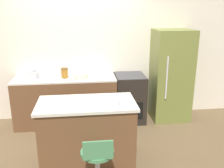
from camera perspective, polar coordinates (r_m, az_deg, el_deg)
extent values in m
plane|color=brown|center=(4.72, -6.92, -10.28)|extent=(14.00, 14.00, 0.00)
cube|color=silver|center=(4.95, -7.48, 6.94)|extent=(8.00, 0.06, 2.60)
cube|color=brown|center=(4.86, -10.45, -3.91)|extent=(1.88, 0.63, 0.89)
cube|color=beige|center=(4.72, -10.74, 1.29)|extent=(1.88, 0.63, 0.03)
cube|color=#9EA3A8|center=(4.75, -14.71, 1.37)|extent=(0.44, 0.35, 0.01)
cube|color=brown|center=(3.65, -5.65, -11.20)|extent=(1.30, 0.65, 0.88)
cube|color=beige|center=(3.45, -5.87, -4.49)|extent=(1.35, 0.69, 0.04)
cube|color=black|center=(4.92, 4.01, -3.19)|extent=(0.56, 0.63, 0.92)
cube|color=black|center=(4.68, 4.70, -6.13)|extent=(0.40, 0.01, 0.32)
cube|color=#333338|center=(4.78, 4.12, 2.01)|extent=(0.54, 0.60, 0.01)
cube|color=olive|center=(5.01, 13.31, 1.89)|extent=(0.72, 0.62, 1.77)
cube|color=silver|center=(4.64, 12.39, 1.31)|extent=(0.02, 0.02, 0.80)
cylinder|color=#478456|center=(3.07, -3.38, -15.33)|extent=(0.40, 0.40, 0.04)
cube|color=#478456|center=(2.86, -3.21, -14.90)|extent=(0.34, 0.02, 0.23)
cylinder|color=silver|center=(4.75, -17.50, 1.98)|extent=(0.20, 0.20, 0.13)
sphere|color=silver|center=(4.73, -17.61, 3.12)|extent=(0.11, 0.11, 0.11)
cylinder|color=beige|center=(4.67, -7.14, 2.06)|extent=(0.28, 0.28, 0.07)
cylinder|color=#9E6623|center=(4.67, -10.79, 2.45)|extent=(0.13, 0.13, 0.16)
cylinder|color=brown|center=(4.65, -10.85, 3.50)|extent=(0.13, 0.13, 0.02)
cylinder|color=white|center=(3.35, -0.11, -4.27)|extent=(0.23, 0.23, 0.05)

